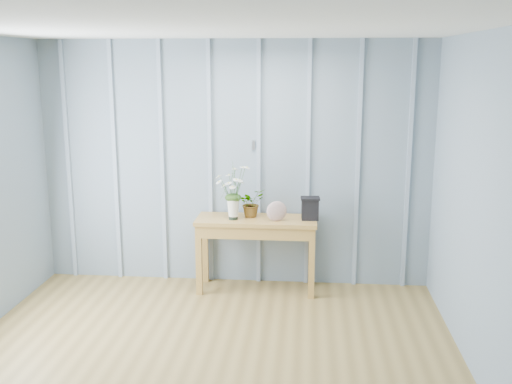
# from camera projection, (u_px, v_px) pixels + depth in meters

# --- Properties ---
(room_shell) EXTENTS (4.00, 4.50, 2.50)m
(room_shell) POSITION_uv_depth(u_px,v_px,m) (212.00, 100.00, 4.66)
(room_shell) COLOR gray
(room_shell) RESTS_ON ground
(sideboard) EXTENTS (1.20, 0.45, 0.75)m
(sideboard) POSITION_uv_depth(u_px,v_px,m) (256.00, 229.00, 5.98)
(sideboard) COLOR #A57A36
(sideboard) RESTS_ON ground
(daisy_vase) EXTENTS (0.40, 0.31, 0.57)m
(daisy_vase) POSITION_uv_depth(u_px,v_px,m) (233.00, 184.00, 5.85)
(daisy_vase) COLOR black
(daisy_vase) RESTS_ON sideboard
(spider_plant) EXTENTS (0.33, 0.33, 0.28)m
(spider_plant) POSITION_uv_depth(u_px,v_px,m) (251.00, 203.00, 6.00)
(spider_plant) COLOR #1F3D12
(spider_plant) RESTS_ON sideboard
(felt_disc_vessel) EXTENTS (0.21, 0.10, 0.20)m
(felt_disc_vessel) POSITION_uv_depth(u_px,v_px,m) (277.00, 211.00, 5.83)
(felt_disc_vessel) COLOR #854C54
(felt_disc_vessel) RESTS_ON sideboard
(carved_box) EXTENTS (0.19, 0.16, 0.23)m
(carved_box) POSITION_uv_depth(u_px,v_px,m) (310.00, 208.00, 5.89)
(carved_box) COLOR black
(carved_box) RESTS_ON sideboard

